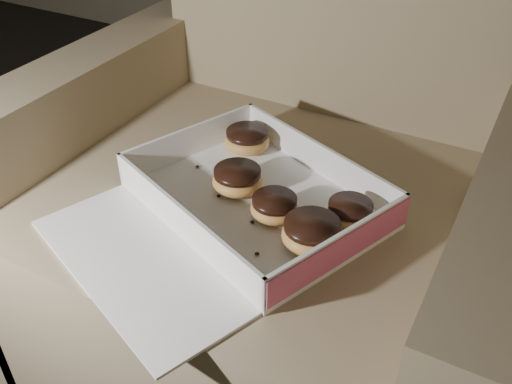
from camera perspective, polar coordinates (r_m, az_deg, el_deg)
The scene contains 12 objects.
armchair at distance 1.10m, azimuth 1.95°, elevation -2.68°, with size 0.91×0.77×0.95m.
bakery_box at distance 0.90m, azimuth -1.86°, elevation -1.81°, with size 0.51×0.55×0.06m.
donut_a at distance 1.04m, azimuth -0.89°, elevation 5.24°, with size 0.08×0.08×0.04m.
donut_b at distance 0.88m, azimuth 9.37°, elevation -2.06°, with size 0.07×0.07×0.04m.
donut_c at distance 0.93m, azimuth -1.87°, elevation 1.26°, with size 0.08×0.08×0.04m.
donut_d at distance 0.88m, azimuth 1.85°, elevation -1.52°, with size 0.07×0.07×0.04m.
donut_e at distance 0.83m, azimuth 5.60°, elevation -4.18°, with size 0.09×0.09×0.04m.
crumb_a at distance 0.82m, azimuth 0.10°, elevation -6.20°, with size 0.01×0.01×0.00m, color black.
crumb_b at distance 1.01m, azimuth -5.87°, elevation 2.56°, with size 0.01×0.01×0.00m, color black.
crumb_c at distance 0.92m, azimuth -8.31°, elevation -1.12°, with size 0.01×0.01×0.00m, color black.
crumb_d at distance 0.88m, azimuth -0.35°, elevation -3.02°, with size 0.01×0.01×0.00m, color black.
crumb_e at distance 0.93m, azimuth -3.76°, elevation -0.39°, with size 0.01×0.01×0.00m, color black.
Camera 1 is at (1.01, 0.14, 0.99)m, focal length 40.00 mm.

